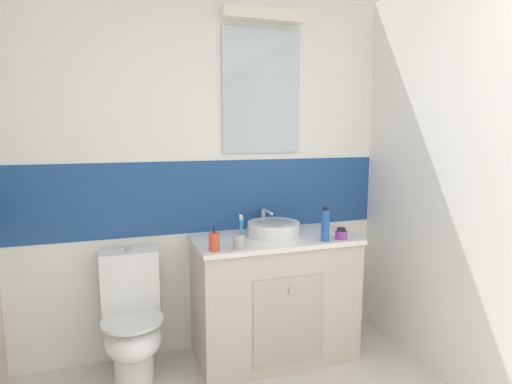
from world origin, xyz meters
The scene contains 9 objects.
wall_back_tiled centered at (0.01, 2.45, 1.26)m, with size 3.20×0.20×2.50m.
wall_right_plain centered at (1.35, 1.20, 1.25)m, with size 0.10×3.48×2.50m, color white.
vanity_cabinet centered at (0.40, 2.13, 0.43)m, with size 1.08×0.57×0.85m.
sink_basin centered at (0.40, 2.15, 0.90)m, with size 0.35×0.40×0.15m.
toilet centered at (-0.54, 2.16, 0.37)m, with size 0.37×0.50×0.81m.
toothbrush_cup centered at (0.09, 1.92, 0.90)m, with size 0.07×0.07×0.21m.
soap_dispenser centered at (-0.06, 1.92, 0.91)m, with size 0.06×0.06×0.15m.
hair_gel_jar centered at (0.79, 1.92, 0.88)m, with size 0.08×0.08×0.07m.
shampoo_bottle_tall centered at (0.66, 1.91, 0.96)m, with size 0.05×0.05×0.22m.
Camera 1 is at (-0.58, -0.40, 1.55)m, focal length 28.98 mm.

